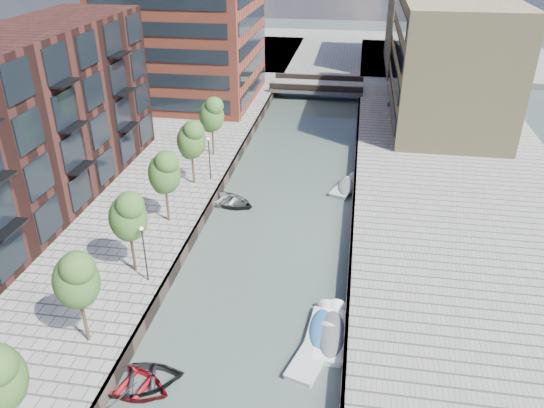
% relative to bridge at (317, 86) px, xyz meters
% --- Properties ---
extents(water, '(300.00, 300.00, 0.00)m').
position_rel_bridge_xyz_m(water, '(0.00, -32.00, -1.39)').
color(water, '#38473F').
rests_on(water, ground).
extents(quay_right, '(20.00, 140.00, 1.00)m').
position_rel_bridge_xyz_m(quay_right, '(16.00, -32.00, -0.89)').
color(quay_right, gray).
rests_on(quay_right, ground).
extents(quay_wall_left, '(0.25, 140.00, 1.00)m').
position_rel_bridge_xyz_m(quay_wall_left, '(-6.10, -32.00, -0.89)').
color(quay_wall_left, '#332823').
rests_on(quay_wall_left, ground).
extents(quay_wall_right, '(0.25, 140.00, 1.00)m').
position_rel_bridge_xyz_m(quay_wall_right, '(6.10, -32.00, -0.89)').
color(quay_wall_right, '#332823').
rests_on(quay_wall_right, ground).
extents(far_closure, '(80.00, 40.00, 1.00)m').
position_rel_bridge_xyz_m(far_closure, '(0.00, 28.00, -0.89)').
color(far_closure, gray).
rests_on(far_closure, ground).
extents(apartment_block, '(8.00, 38.00, 14.00)m').
position_rel_bridge_xyz_m(apartment_block, '(-20.00, -42.00, 6.61)').
color(apartment_block, black).
rests_on(apartment_block, quay_left).
extents(tan_block_near, '(12.00, 25.00, 14.00)m').
position_rel_bridge_xyz_m(tan_block_near, '(16.00, -10.00, 6.61)').
color(tan_block_near, '#8F8258').
rests_on(tan_block_near, quay_right).
extents(tan_block_far, '(12.00, 20.00, 16.00)m').
position_rel_bridge_xyz_m(tan_block_far, '(16.00, 16.00, 7.61)').
color(tan_block_far, '#8F8258').
rests_on(tan_block_far, quay_right).
extents(bridge, '(13.00, 6.00, 1.30)m').
position_rel_bridge_xyz_m(bridge, '(0.00, 0.00, 0.00)').
color(bridge, gray).
rests_on(bridge, ground).
extents(tree_2, '(2.50, 2.50, 5.95)m').
position_rel_bridge_xyz_m(tree_2, '(-8.50, -54.00, 3.92)').
color(tree_2, '#382619').
rests_on(tree_2, quay_left).
extents(tree_3, '(2.50, 2.50, 5.95)m').
position_rel_bridge_xyz_m(tree_3, '(-8.50, -47.00, 3.92)').
color(tree_3, '#382619').
rests_on(tree_3, quay_left).
extents(tree_4, '(2.50, 2.50, 5.95)m').
position_rel_bridge_xyz_m(tree_4, '(-8.50, -40.00, 3.92)').
color(tree_4, '#382619').
rests_on(tree_4, quay_left).
extents(tree_5, '(2.50, 2.50, 5.95)m').
position_rel_bridge_xyz_m(tree_5, '(-8.50, -33.00, 3.92)').
color(tree_5, '#382619').
rests_on(tree_5, quay_left).
extents(tree_6, '(2.50, 2.50, 5.95)m').
position_rel_bridge_xyz_m(tree_6, '(-8.50, -26.00, 3.92)').
color(tree_6, '#382619').
rests_on(tree_6, quay_left).
extents(lamp_1, '(0.24, 0.24, 4.12)m').
position_rel_bridge_xyz_m(lamp_1, '(-7.20, -48.00, 2.12)').
color(lamp_1, black).
rests_on(lamp_1, quay_left).
extents(lamp_2, '(0.24, 0.24, 4.12)m').
position_rel_bridge_xyz_m(lamp_2, '(-7.20, -32.00, 2.12)').
color(lamp_2, black).
rests_on(lamp_2, quay_left).
extents(sloop_0, '(6.06, 5.12, 1.07)m').
position_rel_bridge_xyz_m(sloop_0, '(-4.91, -55.88, -1.39)').
color(sloop_0, black).
rests_on(sloop_0, ground).
extents(sloop_2, '(5.52, 4.47, 1.01)m').
position_rel_bridge_xyz_m(sloop_2, '(-5.23, -56.18, -1.39)').
color(sloop_2, maroon).
rests_on(sloop_2, ground).
extents(sloop_3, '(5.19, 3.88, 1.03)m').
position_rel_bridge_xyz_m(sloop_3, '(-5.40, -34.67, -1.39)').
color(sloop_3, '#B7B7B5').
rests_on(sloop_3, ground).
extents(sloop_4, '(6.16, 5.35, 1.07)m').
position_rel_bridge_xyz_m(sloop_4, '(-4.92, -34.71, -1.39)').
color(sloop_4, black).
rests_on(sloop_4, ground).
extents(motorboat_1, '(2.05, 5.13, 1.68)m').
position_rel_bridge_xyz_m(motorboat_1, '(5.28, -50.16, -1.19)').
color(motorboat_1, white).
rests_on(motorboat_1, ground).
extents(motorboat_2, '(2.89, 4.91, 1.55)m').
position_rel_bridge_xyz_m(motorboat_2, '(4.44, -51.92, -1.30)').
color(motorboat_2, silver).
rests_on(motorboat_2, ground).
extents(motorboat_3, '(1.90, 4.56, 1.48)m').
position_rel_bridge_xyz_m(motorboat_3, '(4.63, -49.86, -1.21)').
color(motorboat_3, silver).
rests_on(motorboat_3, ground).
extents(motorboat_4, '(3.10, 4.87, 1.54)m').
position_rel_bridge_xyz_m(motorboat_4, '(5.45, -29.85, -1.20)').
color(motorboat_4, '#B7B7B5').
rests_on(motorboat_4, ground).
extents(car, '(2.37, 3.95, 1.26)m').
position_rel_bridge_xyz_m(car, '(10.76, -5.75, 0.24)').
color(car, gray).
rests_on(car, quay_right).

